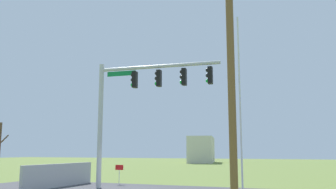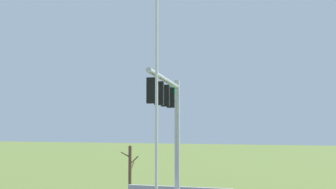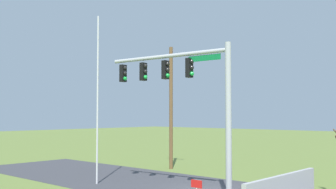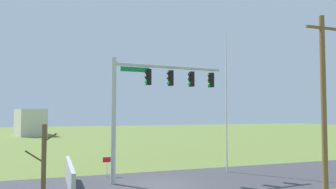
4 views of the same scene
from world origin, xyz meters
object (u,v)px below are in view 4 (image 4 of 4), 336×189
(bare_tree, at_px, (44,165))
(distant_building, at_px, (30,122))
(signal_mast, at_px, (151,93))
(utility_pole, at_px, (324,102))
(open_sign, at_px, (107,162))
(flagpole, at_px, (226,102))

(bare_tree, bearing_deg, distant_building, -86.06)
(signal_mast, distance_m, bare_tree, 7.99)
(utility_pole, height_order, distant_building, utility_pole)
(signal_mast, relative_size, distant_building, 0.72)
(utility_pole, distance_m, distant_building, 53.69)
(signal_mast, distance_m, distant_building, 45.66)
(utility_pole, relative_size, open_sign, 7.26)
(bare_tree, bearing_deg, utility_pole, 169.34)
(flagpole, xyz_separation_m, open_sign, (8.01, -1.12, -3.89))
(flagpole, distance_m, open_sign, 8.98)
(utility_pole, bearing_deg, signal_mast, -43.60)
(bare_tree, relative_size, open_sign, 2.94)
(signal_mast, xyz_separation_m, utility_pole, (-6.87, 6.54, -0.67))
(open_sign, distance_m, distant_building, 43.07)
(signal_mast, relative_size, open_sign, 5.98)
(signal_mast, xyz_separation_m, distant_building, (9.28, -44.61, -2.97))
(signal_mast, height_order, distant_building, signal_mast)
(signal_mast, xyz_separation_m, open_sign, (2.24, -2.14, -4.36))
(signal_mast, height_order, open_sign, signal_mast)
(open_sign, xyz_separation_m, distant_building, (7.03, -42.47, 1.39))
(open_sign, bearing_deg, flagpole, 172.01)
(utility_pole, xyz_separation_m, distant_building, (16.14, -51.15, -2.30))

